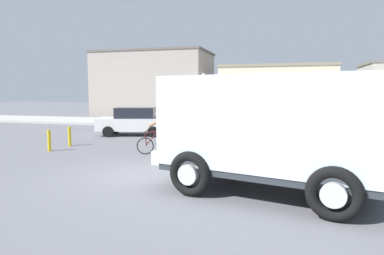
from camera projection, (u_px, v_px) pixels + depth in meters
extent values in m
plane|color=slate|center=(144.00, 174.00, 10.29)|extent=(120.00, 120.00, 0.00)
cube|color=#ADADA8|center=(227.00, 124.00, 24.87)|extent=(80.00, 5.00, 0.16)
cube|color=silver|center=(272.00, 121.00, 8.26)|extent=(5.65, 3.69, 2.20)
cube|color=#2D3338|center=(271.00, 168.00, 8.38)|extent=(5.54, 3.61, 0.16)
cube|color=silver|center=(179.00, 151.00, 9.69)|extent=(0.81, 2.36, 0.36)
cube|color=black|center=(183.00, 99.00, 9.46)|extent=(0.63, 2.09, 0.70)
torus|color=black|center=(190.00, 174.00, 8.08)|extent=(1.13, 0.50, 1.10)
cylinder|color=beige|center=(190.00, 174.00, 8.08)|extent=(0.55, 0.41, 0.50)
torus|color=black|center=(231.00, 156.00, 10.29)|extent=(1.13, 0.50, 1.10)
cylinder|color=beige|center=(231.00, 156.00, 10.29)|extent=(0.55, 0.41, 0.50)
torus|color=black|center=(334.00, 194.00, 6.49)|extent=(1.13, 0.50, 1.10)
cylinder|color=beige|center=(334.00, 194.00, 6.49)|extent=(0.55, 0.41, 0.50)
torus|color=black|center=(347.00, 168.00, 8.71)|extent=(1.13, 0.50, 1.10)
cylinder|color=beige|center=(347.00, 168.00, 8.71)|extent=(0.55, 0.41, 0.50)
torus|color=black|center=(145.00, 146.00, 13.49)|extent=(0.65, 0.28, 0.68)
torus|color=black|center=(171.00, 146.00, 13.59)|extent=(0.65, 0.28, 0.68)
cylinder|color=#591E1E|center=(154.00, 132.00, 13.46)|extent=(0.57, 0.26, 0.09)
cylinder|color=#591E1E|center=(152.00, 138.00, 13.48)|extent=(0.49, 0.22, 0.57)
cylinder|color=#591E1E|center=(166.00, 139.00, 13.54)|extent=(0.43, 0.20, 0.57)
cylinder|color=#591E1E|center=(146.00, 139.00, 13.46)|extent=(0.10, 0.07, 0.59)
cylinder|color=black|center=(146.00, 131.00, 13.43)|extent=(0.21, 0.48, 0.03)
cube|color=black|center=(161.00, 132.00, 13.49)|extent=(0.27, 0.20, 0.06)
cube|color=gold|center=(160.00, 124.00, 13.45)|extent=(0.39, 0.40, 0.59)
sphere|color=#9E7051|center=(158.00, 114.00, 13.40)|extent=(0.22, 0.22, 0.22)
cylinder|color=#2D334C|center=(159.00, 138.00, 13.41)|extent=(0.33, 0.22, 0.57)
cylinder|color=#9E7051|center=(155.00, 123.00, 13.27)|extent=(0.49, 0.26, 0.29)
cylinder|color=#2D334C|center=(159.00, 138.00, 13.61)|extent=(0.33, 0.22, 0.57)
cylinder|color=#9E7051|center=(155.00, 123.00, 13.59)|extent=(0.49, 0.26, 0.29)
cylinder|color=red|center=(204.00, 152.00, 12.99)|extent=(0.12, 0.12, 0.40)
cylinder|color=white|center=(204.00, 141.00, 12.95)|extent=(0.12, 0.12, 0.40)
cylinder|color=red|center=(204.00, 131.00, 12.90)|extent=(0.12, 0.12, 0.40)
cylinder|color=white|center=(204.00, 121.00, 12.86)|extent=(0.12, 0.12, 0.40)
cylinder|color=red|center=(204.00, 110.00, 12.82)|extent=(0.12, 0.12, 0.40)
cylinder|color=white|center=(204.00, 100.00, 12.77)|extent=(0.12, 0.12, 0.40)
cylinder|color=red|center=(204.00, 89.00, 12.73)|extent=(0.12, 0.12, 0.40)
cylinder|color=white|center=(204.00, 79.00, 12.69)|extent=(0.12, 0.12, 0.40)
cube|color=black|center=(205.00, 85.00, 12.89)|extent=(0.24, 0.20, 0.60)
sphere|color=orange|center=(206.00, 85.00, 13.00)|extent=(0.14, 0.14, 0.14)
cube|color=gold|center=(329.00, 135.00, 14.42)|extent=(4.30, 2.68, 0.70)
cube|color=black|center=(333.00, 120.00, 14.35)|extent=(2.50, 1.97, 0.60)
cylinder|color=black|center=(307.00, 146.00, 13.62)|extent=(0.63, 0.33, 0.60)
cylinder|color=black|center=(294.00, 140.00, 15.31)|extent=(0.63, 0.33, 0.60)
cylinder|color=black|center=(368.00, 146.00, 13.60)|extent=(0.63, 0.33, 0.60)
cylinder|color=black|center=(349.00, 140.00, 15.29)|extent=(0.63, 0.33, 0.60)
cube|color=white|center=(133.00, 124.00, 19.35)|extent=(4.30, 2.67, 0.70)
cube|color=black|center=(136.00, 113.00, 19.28)|extent=(2.50, 1.96, 0.60)
cylinder|color=black|center=(108.00, 132.00, 18.56)|extent=(0.63, 0.33, 0.60)
cylinder|color=black|center=(115.00, 128.00, 20.25)|extent=(0.63, 0.33, 0.60)
cylinder|color=black|center=(153.00, 132.00, 18.53)|extent=(0.63, 0.33, 0.60)
cylinder|color=black|center=(156.00, 128.00, 20.22)|extent=(0.63, 0.33, 0.60)
cylinder|color=gold|center=(49.00, 141.00, 14.21)|extent=(0.14, 0.14, 0.90)
cylinder|color=gold|center=(70.00, 136.00, 15.55)|extent=(0.14, 0.14, 0.90)
cube|color=#9E9389|center=(154.00, 85.00, 33.88)|extent=(10.87, 6.65, 6.20)
cube|color=#5E5852|center=(154.00, 53.00, 33.54)|extent=(11.09, 6.78, 0.20)
cube|color=beige|center=(277.00, 94.00, 30.09)|extent=(9.27, 7.64, 4.48)
cube|color=gray|center=(278.00, 68.00, 29.84)|extent=(9.46, 7.80, 0.20)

